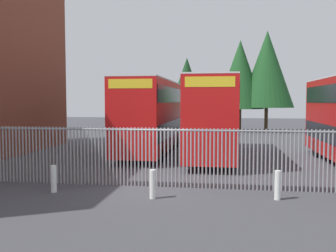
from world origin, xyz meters
name	(u,v)px	position (x,y,z in m)	size (l,w,h in m)	color
ground_plane	(178,156)	(0.00, 8.00, 0.00)	(100.00, 100.00, 0.00)	#3D3D42
palisade_fence	(146,155)	(-0.24, 0.00, 1.18)	(16.37, 0.14, 2.35)	gray
double_decker_bus_near_gate	(213,114)	(2.02, 7.87, 2.42)	(2.54, 10.81, 4.42)	red
double_decker_bus_behind_fence_right	(152,113)	(-1.75, 9.07, 2.42)	(2.54, 10.81, 4.42)	red
bollard_near_left	(54,179)	(-3.23, -1.37, 0.47)	(0.20, 0.20, 0.95)	silver
bollard_center_front	(153,184)	(0.34, -1.69, 0.47)	(0.20, 0.20, 0.95)	silver
bollard_near_right	(278,185)	(4.35, -1.23, 0.47)	(0.20, 0.20, 0.95)	silver
tree_tall_back	(187,83)	(-1.56, 29.09, 5.24)	(3.98, 3.98, 8.10)	#4C3823
tree_short_side	(240,75)	(4.29, 26.69, 5.96)	(5.03, 5.03, 9.56)	#4C3823
tree_mid_row	(267,69)	(7.02, 26.65, 6.48)	(5.54, 5.54, 10.45)	#4C3823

